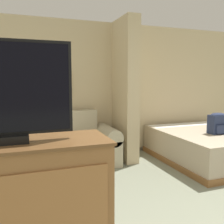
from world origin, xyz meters
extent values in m
cube|color=#CCB78E|center=(0.00, 3.72, 1.30)|extent=(7.29, 0.12, 2.60)
cube|color=#70644E|center=(0.00, 3.65, 0.03)|extent=(7.29, 0.02, 0.06)
cube|color=tan|center=(-1.06, 3.64, 1.44)|extent=(0.56, 0.02, 0.45)
cube|color=#9E845B|center=(-1.06, 3.63, 1.44)|extent=(0.49, 0.01, 0.38)
cube|color=#CCB78E|center=(0.14, 3.27, 1.30)|extent=(0.24, 0.79, 2.60)
cube|color=#B7AD8E|center=(-1.06, 3.20, 0.23)|extent=(1.42, 0.84, 0.45)
cube|color=#B7AD8E|center=(-1.06, 3.52, 0.69)|extent=(1.42, 0.20, 0.48)
cube|color=#B7AD8E|center=(-1.91, 3.20, 0.23)|extent=(0.27, 0.84, 0.45)
cylinder|color=#B7AD8E|center=(-1.91, 3.20, 0.51)|extent=(0.29, 0.84, 0.29)
cube|color=#B7AD8E|center=(-0.22, 3.20, 0.23)|extent=(0.27, 0.84, 0.45)
cylinder|color=#B7AD8E|center=(-0.22, 3.20, 0.51)|extent=(0.29, 0.84, 0.29)
cube|color=beige|center=(-1.42, 3.15, 0.50)|extent=(0.69, 0.60, 0.10)
cube|color=beige|center=(-0.71, 3.15, 0.50)|extent=(0.69, 0.60, 0.10)
cube|color=brown|center=(-1.16, 2.27, 0.40)|extent=(0.69, 0.45, 0.04)
cylinder|color=brown|center=(-1.47, 2.08, 0.19)|extent=(0.04, 0.04, 0.38)
cylinder|color=brown|center=(-0.85, 2.08, 0.19)|extent=(0.04, 0.04, 0.38)
cylinder|color=brown|center=(-1.47, 2.45, 0.19)|extent=(0.04, 0.04, 0.38)
cylinder|color=brown|center=(-0.85, 2.45, 0.19)|extent=(0.04, 0.04, 0.38)
cylinder|color=brown|center=(-2.04, 3.35, 0.27)|extent=(0.04, 0.04, 0.53)
cube|color=brown|center=(-1.76, 0.61, 1.09)|extent=(1.26, 0.47, 0.02)
cube|color=#946133|center=(-1.76, 0.38, 0.76)|extent=(1.14, 0.01, 0.43)
cube|color=black|center=(-1.76, 0.61, 1.12)|extent=(0.24, 0.16, 0.05)
cube|color=black|center=(-1.76, 0.61, 1.44)|extent=(0.80, 0.04, 0.58)
cube|color=black|center=(-1.76, 0.59, 1.44)|extent=(0.76, 0.01, 0.54)
cube|color=brown|center=(1.58, 2.61, 0.05)|extent=(1.75, 1.99, 0.10)
cube|color=tan|center=(1.58, 2.61, 0.33)|extent=(1.71, 1.95, 0.46)
cube|color=white|center=(1.58, 3.36, 0.51)|extent=(1.59, 0.36, 0.10)
cube|color=#232D4C|center=(1.55, 2.39, 0.72)|extent=(0.31, 0.18, 0.33)
cube|color=#232D4C|center=(1.55, 2.29, 0.65)|extent=(0.23, 0.03, 0.15)
ellipsoid|color=#232D4C|center=(1.55, 2.39, 0.89)|extent=(0.30, 0.17, 0.08)
camera|label=1|loc=(-1.68, -1.03, 1.48)|focal=40.00mm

